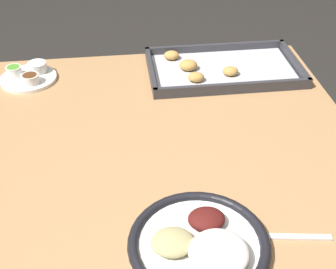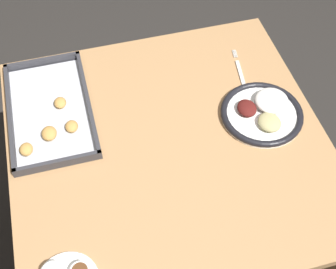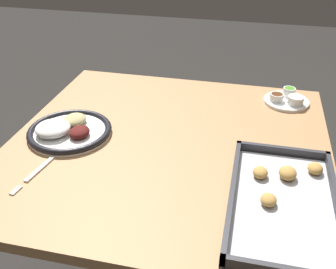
# 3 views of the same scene
# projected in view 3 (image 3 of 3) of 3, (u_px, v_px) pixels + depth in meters

# --- Properties ---
(dining_table) EXTENTS (0.91, 0.92, 0.73)m
(dining_table) POSITION_uv_depth(u_px,v_px,m) (169.00, 175.00, 1.20)
(dining_table) COLOR #AD7F51
(dining_table) RESTS_ON ground_plane
(dinner_plate) EXTENTS (0.25, 0.25, 0.05)m
(dinner_plate) POSITION_uv_depth(u_px,v_px,m) (68.00, 130.00, 1.17)
(dinner_plate) COLOR white
(dinner_plate) RESTS_ON dining_table
(fork) EXTENTS (0.21, 0.04, 0.00)m
(fork) POSITION_uv_depth(u_px,v_px,m) (42.00, 167.00, 1.03)
(fork) COLOR silver
(fork) RESTS_ON dining_table
(saucer_plate) EXTENTS (0.15, 0.15, 0.04)m
(saucer_plate) POSITION_uv_depth(u_px,v_px,m) (287.00, 99.00, 1.35)
(saucer_plate) COLOR white
(saucer_plate) RESTS_ON dining_table
(baking_tray) EXTENTS (0.42, 0.25, 0.04)m
(baking_tray) POSITION_uv_depth(u_px,v_px,m) (283.00, 199.00, 0.91)
(baking_tray) COLOR #333338
(baking_tray) RESTS_ON dining_table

